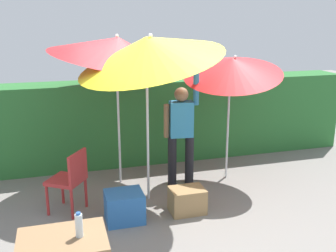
{
  "coord_description": "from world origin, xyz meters",
  "views": [
    {
      "loc": [
        -1.53,
        -5.04,
        2.65
      ],
      "look_at": [
        0.0,
        0.3,
        1.1
      ],
      "focal_mm": 42.3,
      "sensor_mm": 36.0,
      "label": 1
    }
  ],
  "objects_px": {
    "umbrella_rainbow": "(233,67)",
    "cooler_box": "(124,207)",
    "umbrella_yellow": "(149,50)",
    "chair_plastic": "(70,178)",
    "person_vendor": "(181,129)",
    "umbrella_orange": "(117,49)",
    "folding_table": "(63,247)",
    "bottle_water": "(79,225)",
    "crate_cardboard": "(187,200)"
  },
  "relations": [
    {
      "from": "umbrella_yellow",
      "to": "chair_plastic",
      "type": "xyz_separation_m",
      "value": [
        -1.14,
        -0.06,
        -1.7
      ]
    },
    {
      "from": "chair_plastic",
      "to": "crate_cardboard",
      "type": "xyz_separation_m",
      "value": [
        1.54,
        -0.46,
        -0.34
      ]
    },
    {
      "from": "chair_plastic",
      "to": "crate_cardboard",
      "type": "distance_m",
      "value": 1.64
    },
    {
      "from": "umbrella_rainbow",
      "to": "crate_cardboard",
      "type": "bearing_deg",
      "value": -137.36
    },
    {
      "from": "umbrella_yellow",
      "to": "cooler_box",
      "type": "xyz_separation_m",
      "value": [
        -0.48,
        -0.51,
        -2.01
      ]
    },
    {
      "from": "umbrella_yellow",
      "to": "cooler_box",
      "type": "distance_m",
      "value": 2.13
    },
    {
      "from": "umbrella_yellow",
      "to": "folding_table",
      "type": "distance_m",
      "value": 2.83
    },
    {
      "from": "folding_table",
      "to": "crate_cardboard",
      "type": "bearing_deg",
      "value": 40.58
    },
    {
      "from": "person_vendor",
      "to": "umbrella_orange",
      "type": "bearing_deg",
      "value": 156.31
    },
    {
      "from": "umbrella_yellow",
      "to": "bottle_water",
      "type": "relative_size",
      "value": 11.35
    },
    {
      "from": "umbrella_orange",
      "to": "cooler_box",
      "type": "xyz_separation_m",
      "value": [
        -0.17,
        -1.31,
        -1.96
      ]
    },
    {
      "from": "chair_plastic",
      "to": "person_vendor",
      "type": "bearing_deg",
      "value": 14.95
    },
    {
      "from": "person_vendor",
      "to": "bottle_water",
      "type": "distance_m",
      "value": 2.94
    },
    {
      "from": "cooler_box",
      "to": "folding_table",
      "type": "relative_size",
      "value": 0.62
    },
    {
      "from": "cooler_box",
      "to": "folding_table",
      "type": "distance_m",
      "value": 1.72
    },
    {
      "from": "umbrella_rainbow",
      "to": "cooler_box",
      "type": "relative_size",
      "value": 4.61
    },
    {
      "from": "umbrella_rainbow",
      "to": "bottle_water",
      "type": "xyz_separation_m",
      "value": [
        -2.6,
        -2.44,
        -1.05
      ]
    },
    {
      "from": "umbrella_orange",
      "to": "chair_plastic",
      "type": "height_order",
      "value": "umbrella_orange"
    },
    {
      "from": "umbrella_rainbow",
      "to": "person_vendor",
      "type": "bearing_deg",
      "value": -176.11
    },
    {
      "from": "person_vendor",
      "to": "bottle_water",
      "type": "relative_size",
      "value": 7.83
    },
    {
      "from": "person_vendor",
      "to": "bottle_water",
      "type": "bearing_deg",
      "value": -126.05
    },
    {
      "from": "umbrella_yellow",
      "to": "folding_table",
      "type": "relative_size",
      "value": 3.4
    },
    {
      "from": "umbrella_rainbow",
      "to": "cooler_box",
      "type": "bearing_deg",
      "value": -153.39
    },
    {
      "from": "folding_table",
      "to": "bottle_water",
      "type": "height_order",
      "value": "bottle_water"
    },
    {
      "from": "person_vendor",
      "to": "folding_table",
      "type": "distance_m",
      "value": 3.04
    },
    {
      "from": "umbrella_yellow",
      "to": "chair_plastic",
      "type": "distance_m",
      "value": 2.05
    },
    {
      "from": "person_vendor",
      "to": "bottle_water",
      "type": "height_order",
      "value": "person_vendor"
    },
    {
      "from": "umbrella_orange",
      "to": "umbrella_yellow",
      "type": "distance_m",
      "value": 0.86
    },
    {
      "from": "umbrella_yellow",
      "to": "crate_cardboard",
      "type": "bearing_deg",
      "value": -52.3
    },
    {
      "from": "chair_plastic",
      "to": "umbrella_rainbow",
      "type": "bearing_deg",
      "value": 11.37
    },
    {
      "from": "chair_plastic",
      "to": "bottle_water",
      "type": "height_order",
      "value": "bottle_water"
    },
    {
      "from": "umbrella_rainbow",
      "to": "folding_table",
      "type": "relative_size",
      "value": 2.87
    },
    {
      "from": "person_vendor",
      "to": "cooler_box",
      "type": "distance_m",
      "value": 1.6
    },
    {
      "from": "crate_cardboard",
      "to": "umbrella_rainbow",
      "type": "bearing_deg",
      "value": 42.64
    },
    {
      "from": "umbrella_orange",
      "to": "crate_cardboard",
      "type": "height_order",
      "value": "umbrella_orange"
    },
    {
      "from": "folding_table",
      "to": "bottle_water",
      "type": "relative_size",
      "value": 3.33
    },
    {
      "from": "umbrella_rainbow",
      "to": "folding_table",
      "type": "distance_m",
      "value": 3.87
    },
    {
      "from": "crate_cardboard",
      "to": "cooler_box",
      "type": "bearing_deg",
      "value": 179.63
    },
    {
      "from": "umbrella_yellow",
      "to": "bottle_water",
      "type": "distance_m",
      "value": 2.66
    },
    {
      "from": "person_vendor",
      "to": "umbrella_yellow",
      "type": "bearing_deg",
      "value": -146.24
    },
    {
      "from": "chair_plastic",
      "to": "cooler_box",
      "type": "xyz_separation_m",
      "value": [
        0.66,
        -0.45,
        -0.31
      ]
    },
    {
      "from": "umbrella_rainbow",
      "to": "umbrella_orange",
      "type": "relative_size",
      "value": 0.88
    },
    {
      "from": "person_vendor",
      "to": "cooler_box",
      "type": "relative_size",
      "value": 3.77
    },
    {
      "from": "umbrella_rainbow",
      "to": "umbrella_orange",
      "type": "xyz_separation_m",
      "value": [
        -1.77,
        0.34,
        0.29
      ]
    },
    {
      "from": "umbrella_orange",
      "to": "person_vendor",
      "type": "relative_size",
      "value": 1.38
    },
    {
      "from": "chair_plastic",
      "to": "crate_cardboard",
      "type": "bearing_deg",
      "value": -16.47
    },
    {
      "from": "umbrella_yellow",
      "to": "folding_table",
      "type": "height_order",
      "value": "umbrella_yellow"
    },
    {
      "from": "person_vendor",
      "to": "cooler_box",
      "type": "xyz_separation_m",
      "value": [
        -1.08,
        -0.92,
        -0.73
      ]
    },
    {
      "from": "cooler_box",
      "to": "bottle_water",
      "type": "relative_size",
      "value": 2.08
    },
    {
      "from": "chair_plastic",
      "to": "cooler_box",
      "type": "bearing_deg",
      "value": -34.23
    }
  ]
}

